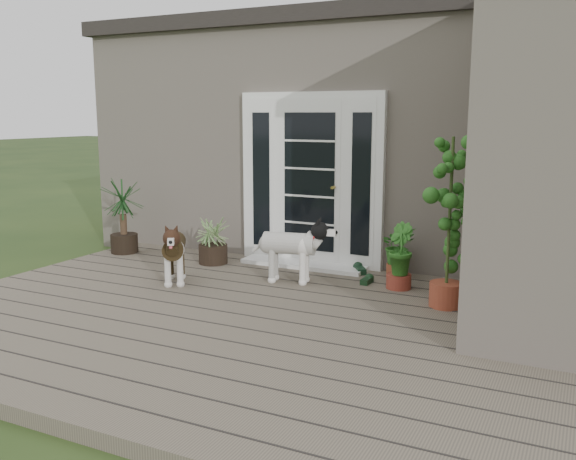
% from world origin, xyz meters
% --- Properties ---
extents(deck, '(6.20, 4.60, 0.12)m').
position_xyz_m(deck, '(0.00, 0.40, 0.06)').
color(deck, '#6B5B4C').
rests_on(deck, ground).
extents(house_main, '(7.40, 4.00, 3.10)m').
position_xyz_m(house_main, '(0.00, 4.65, 1.55)').
color(house_main, '#665E54').
rests_on(house_main, ground).
extents(roof_main, '(7.60, 4.20, 0.20)m').
position_xyz_m(roof_main, '(0.00, 4.65, 3.20)').
color(roof_main, '#2D2826').
rests_on(roof_main, house_main).
extents(door_unit, '(1.90, 0.14, 2.15)m').
position_xyz_m(door_unit, '(-0.20, 2.60, 1.19)').
color(door_unit, white).
rests_on(door_unit, deck).
extents(door_step, '(1.60, 0.40, 0.05)m').
position_xyz_m(door_step, '(-0.20, 2.40, 0.14)').
color(door_step, white).
rests_on(door_step, deck).
extents(brindle_dog, '(0.67, 0.80, 0.62)m').
position_xyz_m(brindle_dog, '(-1.18, 1.06, 0.43)').
color(brindle_dog, '#392A15').
rests_on(brindle_dog, deck).
extents(white_dog, '(0.84, 0.48, 0.66)m').
position_xyz_m(white_dog, '(-0.03, 1.65, 0.45)').
color(white_dog, white).
rests_on(white_dog, deck).
extents(spider_plant, '(0.74, 0.74, 0.65)m').
position_xyz_m(spider_plant, '(-1.31, 2.04, 0.45)').
color(spider_plant, '#9CBC73').
rests_on(spider_plant, deck).
extents(yucca, '(0.86, 0.86, 1.01)m').
position_xyz_m(yucca, '(-2.75, 2.03, 0.63)').
color(yucca, '#123311').
rests_on(yucca, deck).
extents(herb_a, '(0.57, 0.57, 0.51)m').
position_xyz_m(herb_a, '(1.00, 2.40, 0.38)').
color(herb_a, '#1E5117').
rests_on(herb_a, deck).
extents(herb_b, '(0.48, 0.48, 0.52)m').
position_xyz_m(herb_b, '(1.15, 1.95, 0.38)').
color(herb_b, '#2B601B').
rests_on(herb_b, deck).
extents(herb_c, '(0.48, 0.48, 0.63)m').
position_xyz_m(herb_c, '(2.26, 2.40, 0.44)').
color(herb_c, '#205C1A').
rests_on(herb_c, deck).
extents(sapling, '(0.62, 0.62, 1.73)m').
position_xyz_m(sapling, '(1.76, 1.51, 0.99)').
color(sapling, '#154C17').
rests_on(sapling, deck).
extents(clog_left, '(0.29, 0.33, 0.09)m').
position_xyz_m(clog_left, '(0.54, 2.40, 0.17)').
color(clog_left, black).
rests_on(clog_left, deck).
extents(clog_right, '(0.13, 0.26, 0.08)m').
position_xyz_m(clog_right, '(0.78, 1.99, 0.16)').
color(clog_right, black).
rests_on(clog_right, deck).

